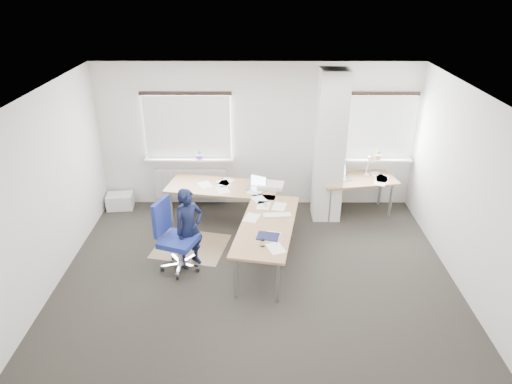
{
  "coord_description": "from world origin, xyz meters",
  "views": [
    {
      "loc": [
        0.01,
        -5.72,
        4.27
      ],
      "look_at": [
        -0.01,
        0.9,
        1.02
      ],
      "focal_mm": 32.0,
      "sensor_mm": 36.0,
      "label": 1
    }
  ],
  "objects_px": {
    "desk_main": "(246,205)",
    "task_chair": "(177,251)",
    "desk_side": "(357,181)",
    "person": "(189,228)"
  },
  "relations": [
    {
      "from": "task_chair",
      "to": "person",
      "type": "distance_m",
      "value": 0.4
    },
    {
      "from": "desk_main",
      "to": "desk_side",
      "type": "height_order",
      "value": "desk_side"
    },
    {
      "from": "person",
      "to": "task_chair",
      "type": "bearing_deg",
      "value": 171.75
    },
    {
      "from": "desk_side",
      "to": "task_chair",
      "type": "relative_size",
      "value": 1.28
    },
    {
      "from": "desk_main",
      "to": "task_chair",
      "type": "height_order",
      "value": "task_chair"
    },
    {
      "from": "desk_side",
      "to": "person",
      "type": "bearing_deg",
      "value": -159.55
    },
    {
      "from": "desk_side",
      "to": "task_chair",
      "type": "height_order",
      "value": "desk_side"
    },
    {
      "from": "desk_side",
      "to": "person",
      "type": "height_order",
      "value": "person"
    },
    {
      "from": "task_chair",
      "to": "person",
      "type": "height_order",
      "value": "person"
    },
    {
      "from": "task_chair",
      "to": "person",
      "type": "relative_size",
      "value": 0.89
    }
  ]
}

